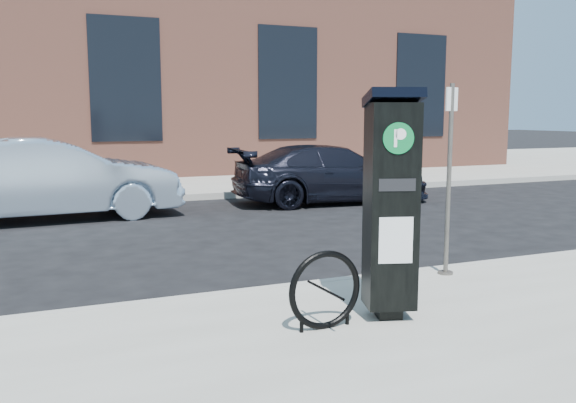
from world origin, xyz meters
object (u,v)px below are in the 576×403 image
bike_rack (325,290)px  car_silver (51,179)px  parking_kiosk (391,202)px  sign_pole (449,181)px  car_dark (332,174)px

bike_rack → car_silver: car_silver is taller
parking_kiosk → sign_pole: sign_pole is taller
parking_kiosk → car_silver: (-2.63, 7.80, -0.43)m
parking_kiosk → bike_rack: size_ratio=2.97×
sign_pole → car_dark: sign_pole is taller
parking_kiosk → sign_pole: (1.45, 1.06, 0.02)m
bike_rack → car_silver: 8.09m
bike_rack → parking_kiosk: bearing=0.5°
parking_kiosk → car_dark: size_ratio=0.46×
bike_rack → car_dark: size_ratio=0.15×
parking_kiosk → car_dark: 8.52m
parking_kiosk → car_dark: (3.38, 7.81, -0.56)m
car_dark → parking_kiosk: bearing=161.3°
parking_kiosk → bike_rack: 0.99m
parking_kiosk → car_silver: bearing=126.0°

